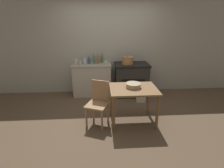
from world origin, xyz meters
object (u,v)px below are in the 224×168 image
object	(u,v)px
stock_pot	(128,60)
bottle_far_left	(85,61)
chair	(98,102)
mixing_bowl_large	(133,85)
cup_right	(106,63)
cup_mid_right	(80,63)
bottle_left	(76,62)
bottle_center_left	(98,60)
flour_sack	(141,95)
stove	(131,79)
bottle_center_right	(94,60)
bottle_mid_left	(102,59)
work_table	(133,94)
bottle_center	(89,61)

from	to	relation	value
stock_pot	bottle_far_left	distance (m)	1.15
chair	stock_pot	world-z (taller)	stock_pot
stock_pot	mixing_bowl_large	xyz separation A→B (m)	(-0.08, -1.34, -0.20)
cup_right	cup_mid_right	bearing A→B (deg)	176.94
bottle_left	bottle_center_left	distance (m)	0.59
chair	flour_sack	distance (m)	1.45
stove	bottle_center_left	size ratio (longest dim) A/B	3.21
stove	bottle_center_right	size ratio (longest dim) A/B	3.38
bottle_mid_left	bottle_center_left	xyz separation A→B (m)	(-0.12, -0.12, 0.01)
work_table	bottle_far_left	world-z (taller)	bottle_far_left
work_table	bottle_mid_left	xyz separation A→B (m)	(-0.59, 1.66, 0.36)
bottle_far_left	cup_mid_right	size ratio (longest dim) A/B	1.86
work_table	stock_pot	world-z (taller)	stock_pot
flour_sack	bottle_mid_left	size ratio (longest dim) A/B	1.29
chair	bottle_center_right	distance (m)	1.66
stove	cup_right	xyz separation A→B (m)	(-0.69, -0.03, 0.48)
stock_pot	bottle_center_left	world-z (taller)	bottle_center_left
bottle_mid_left	stove	bearing A→B (deg)	-17.13
bottle_far_left	bottle_center_right	world-z (taller)	bottle_center_right
bottle_mid_left	cup_right	size ratio (longest dim) A/B	2.91
bottle_center_right	cup_right	xyz separation A→B (m)	(0.33, -0.20, -0.06)
stock_pot	bottle_left	bearing A→B (deg)	173.74
stock_pot	cup_right	world-z (taller)	stock_pot
cup_mid_right	cup_right	xyz separation A→B (m)	(0.69, -0.04, -0.01)
work_table	bottle_center_left	size ratio (longest dim) A/B	3.25
cup_mid_right	bottle_center	bearing A→B (deg)	35.13
bottle_left	bottle_mid_left	bearing A→B (deg)	10.49
chair	bottle_mid_left	xyz separation A→B (m)	(0.11, 1.65, 0.51)
bottle_left	mixing_bowl_large	bearing A→B (deg)	-49.15
mixing_bowl_large	bottle_center_left	xyz separation A→B (m)	(-0.70, 1.51, 0.19)
flour_sack	bottle_left	distance (m)	1.95
bottle_center_left	bottle_center_right	bearing A→B (deg)	159.62
bottle_center	bottle_center_left	bearing A→B (deg)	-8.53
work_table	bottle_left	size ratio (longest dim) A/B	5.54
stock_pot	cup_mid_right	bearing A→B (deg)	178.04
chair	cup_mid_right	world-z (taller)	cup_mid_right
bottle_center_right	bottle_left	bearing A→B (deg)	-173.37
bottle_left	stock_pot	bearing A→B (deg)	-6.26
mixing_bowl_large	cup_mid_right	world-z (taller)	cup_mid_right
stove	cup_mid_right	world-z (taller)	cup_mid_right
mixing_bowl_large	cup_right	size ratio (longest dim) A/B	3.27
bottle_center	bottle_center_right	distance (m)	0.14
chair	flour_sack	world-z (taller)	chair
work_table	mixing_bowl_large	size ratio (longest dim) A/B	3.04
work_table	bottle_mid_left	world-z (taller)	bottle_mid_left
stove	mixing_bowl_large	distance (m)	1.44
stock_pot	bottle_center	bearing A→B (deg)	168.86
flour_sack	cup_mid_right	distance (m)	1.81
stove	flour_sack	bearing A→B (deg)	-69.69
bottle_far_left	cup_right	world-z (taller)	bottle_far_left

